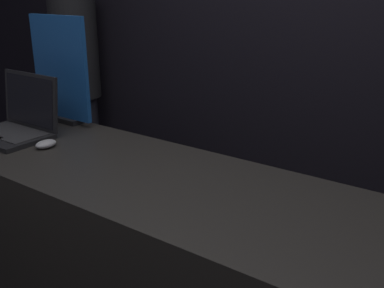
% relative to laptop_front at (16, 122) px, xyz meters
% --- Properties ---
extents(wall_back, '(8.00, 0.05, 2.80)m').
position_rel_laptop_front_xyz_m(wall_back, '(0.94, 1.22, 0.43)').
color(wall_back, black).
rests_on(wall_back, ground_plane).
extents(laptop_front, '(0.37, 0.28, 0.26)m').
position_rel_laptop_front_xyz_m(laptop_front, '(0.00, 0.00, 0.00)').
color(laptop_front, black).
rests_on(laptop_front, display_counter).
extents(mouse_front, '(0.06, 0.09, 0.03)m').
position_rel_laptop_front_xyz_m(mouse_front, '(0.24, -0.03, -0.05)').
color(mouse_front, '#B2B2B7').
rests_on(mouse_front, display_counter).
extents(promo_stand_front, '(0.37, 0.07, 0.51)m').
position_rel_laptop_front_xyz_m(promo_stand_front, '(0.00, 0.26, 0.18)').
color(promo_stand_front, black).
rests_on(promo_stand_front, display_counter).
extents(person_bystander, '(0.32, 0.32, 1.67)m').
position_rel_laptop_front_xyz_m(person_bystander, '(-0.74, 0.98, -0.10)').
color(person_bystander, '#282833').
rests_on(person_bystander, ground_plane).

